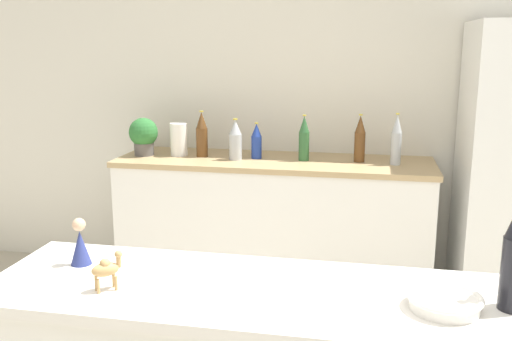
% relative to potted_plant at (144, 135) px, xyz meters
% --- Properties ---
extents(wall_back, '(8.00, 0.06, 2.55)m').
position_rel_potted_plant_xyz_m(wall_back, '(1.26, 0.37, 0.22)').
color(wall_back, silver).
rests_on(wall_back, ground_plane).
extents(back_counter, '(2.07, 0.63, 0.92)m').
position_rel_potted_plant_xyz_m(back_counter, '(0.89, 0.04, -0.60)').
color(back_counter, white).
rests_on(back_counter, ground_plane).
extents(potted_plant, '(0.20, 0.20, 0.26)m').
position_rel_potted_plant_xyz_m(potted_plant, '(0.00, 0.00, 0.00)').
color(potted_plant, '#595451').
rests_on(potted_plant, back_counter).
extents(paper_towel_roll, '(0.12, 0.12, 0.22)m').
position_rel_potted_plant_xyz_m(paper_towel_roll, '(0.24, 0.04, -0.03)').
color(paper_towel_roll, white).
rests_on(paper_towel_roll, back_counter).
extents(back_bottle_0, '(0.07, 0.07, 0.24)m').
position_rel_potted_plant_xyz_m(back_bottle_0, '(0.77, 0.04, -0.03)').
color(back_bottle_0, navy).
rests_on(back_bottle_0, back_counter).
extents(back_bottle_1, '(0.07, 0.07, 0.32)m').
position_rel_potted_plant_xyz_m(back_bottle_1, '(1.66, 0.02, 0.02)').
color(back_bottle_1, '#B2B7BC').
rests_on(back_bottle_1, back_counter).
extents(back_bottle_2, '(0.08, 0.08, 0.31)m').
position_rel_potted_plant_xyz_m(back_bottle_2, '(0.40, 0.03, 0.01)').
color(back_bottle_2, brown).
rests_on(back_bottle_2, back_counter).
extents(back_bottle_3, '(0.08, 0.08, 0.27)m').
position_rel_potted_plant_xyz_m(back_bottle_3, '(0.64, -0.02, -0.01)').
color(back_bottle_3, '#B2B7BC').
rests_on(back_bottle_3, back_counter).
extents(back_bottle_4, '(0.07, 0.07, 0.31)m').
position_rel_potted_plant_xyz_m(back_bottle_4, '(1.44, 0.06, 0.01)').
color(back_bottle_4, brown).
rests_on(back_bottle_4, back_counter).
extents(back_bottle_5, '(0.07, 0.07, 0.30)m').
position_rel_potted_plant_xyz_m(back_bottle_5, '(1.09, 0.03, 0.00)').
color(back_bottle_5, '#2D6033').
rests_on(back_bottle_5, back_counter).
extents(fruit_bowl, '(0.20, 0.20, 0.04)m').
position_rel_potted_plant_xyz_m(fruit_bowl, '(1.72, -2.08, -0.08)').
color(fruit_bowl, white).
rests_on(fruit_bowl, bar_counter).
extents(camel_figurine, '(0.09, 0.08, 0.12)m').
position_rel_potted_plant_xyz_m(camel_figurine, '(0.76, -2.15, -0.04)').
color(camel_figurine, tan).
rests_on(camel_figurine, bar_counter).
extents(wise_man_figurine_blue, '(0.07, 0.07, 0.16)m').
position_rel_potted_plant_xyz_m(wise_man_figurine_blue, '(0.59, -1.98, -0.04)').
color(wise_man_figurine_blue, navy).
rests_on(wise_man_figurine_blue, bar_counter).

